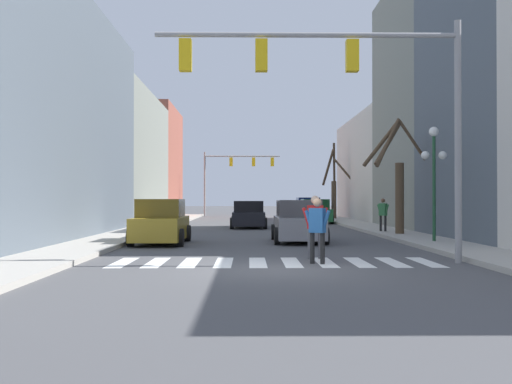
{
  "coord_description": "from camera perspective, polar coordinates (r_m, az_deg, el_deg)",
  "views": [
    {
      "loc": [
        -0.71,
        -14.27,
        1.71
      ],
      "look_at": [
        -0.09,
        31.77,
        2.21
      ],
      "focal_mm": 42.0,
      "sensor_mm": 36.0,
      "label": 1
    }
  ],
  "objects": [
    {
      "name": "ground_plane",
      "position": [
        14.39,
        2.08,
        -7.43
      ],
      "size": [
        240.0,
        240.0,
        0.0
      ],
      "primitive_type": "plane",
      "color": "#4C4C4F"
    },
    {
      "name": "traffic_signal_near",
      "position": [
        16.23,
        8.45,
        10.47
      ],
      "size": [
        8.1,
        0.28,
        6.43
      ],
      "color": "gray",
      "rests_on": "ground_plane"
    },
    {
      "name": "pedestrian_waiting_at_curb",
      "position": [
        15.71,
        5.87,
        -3.14
      ],
      "size": [
        0.67,
        0.47,
        1.72
      ],
      "rotation": [
        0.0,
        0.0,
        5.72
      ],
      "color": "black",
      "rests_on": "ground_plane"
    },
    {
      "name": "building_row_left",
      "position": [
        33.62,
        -17.31,
        5.82
      ],
      "size": [
        6.0,
        51.49,
        13.95
      ],
      "color": "#515B66",
      "rests_on": "ground_plane"
    },
    {
      "name": "car_driving_toward_lane",
      "position": [
        22.79,
        -9.05,
        -2.93
      ],
      "size": [
        1.98,
        4.19,
        1.69
      ],
      "rotation": [
        0.0,
        0.0,
        1.57
      ],
      "color": "#A38423",
      "rests_on": "ground_plane"
    },
    {
      "name": "crosswalk_stripes",
      "position": [
        16.06,
        1.78,
        -6.71
      ],
      "size": [
        8.55,
        2.6,
        0.01
      ],
      "color": "white",
      "rests_on": "ground_plane"
    },
    {
      "name": "pedestrian_crossing_street",
      "position": [
        29.12,
        12.0,
        -1.85
      ],
      "size": [
        0.5,
        0.56,
        1.57
      ],
      "rotation": [
        0.0,
        0.0,
        2.29
      ],
      "color": "black",
      "rests_on": "sidewalk_right"
    },
    {
      "name": "pedestrian_near_right_corner",
      "position": [
        17.0,
        5.65,
        -2.81
      ],
      "size": [
        0.77,
        0.3,
        1.79
      ],
      "rotation": [
        0.0,
        0.0,
        3.3
      ],
      "color": "#4C4C51",
      "rests_on": "ground_plane"
    },
    {
      "name": "street_lamp_right_corner",
      "position": [
        22.89,
        16.59,
        2.95
      ],
      "size": [
        0.95,
        0.36,
        4.19
      ],
      "color": "#1E4C2D",
      "rests_on": "sidewalk_right"
    },
    {
      "name": "car_parked_right_far",
      "position": [
        34.97,
        -0.71,
        -2.21
      ],
      "size": [
        2.07,
        4.81,
        1.57
      ],
      "rotation": [
        0.0,
        0.0,
        -1.57
      ],
      "color": "black",
      "rests_on": "ground_plane"
    },
    {
      "name": "car_parked_right_mid",
      "position": [
        46.81,
        4.96,
        -1.7
      ],
      "size": [
        2.04,
        4.56,
        1.78
      ],
      "rotation": [
        0.0,
        0.0,
        1.57
      ],
      "color": "navy",
      "rests_on": "ground_plane"
    },
    {
      "name": "traffic_signal_far",
      "position": [
        57.44,
        -2.2,
        2.27
      ],
      "size": [
        7.28,
        0.28,
        6.17
      ],
      "color": "gray",
      "rests_on": "ground_plane"
    },
    {
      "name": "car_at_intersection",
      "position": [
        41.44,
        5.62,
        -1.91
      ],
      "size": [
        2.16,
        4.55,
        1.66
      ],
      "rotation": [
        0.0,
        0.0,
        1.57
      ],
      "color": "#236B38",
      "rests_on": "ground_plane"
    },
    {
      "name": "building_row_right",
      "position": [
        32.4,
        19.08,
        5.8
      ],
      "size": [
        6.0,
        44.96,
        13.65
      ],
      "color": "beige",
      "rests_on": "ground_plane"
    },
    {
      "name": "car_parked_left_far",
      "position": [
        23.49,
        4.07,
        -2.91
      ],
      "size": [
        2.01,
        4.28,
        1.65
      ],
      "rotation": [
        0.0,
        0.0,
        1.57
      ],
      "color": "gray",
      "rests_on": "ground_plane"
    },
    {
      "name": "street_tree_right_far",
      "position": [
        47.6,
        7.43,
        0.57
      ],
      "size": [
        2.31,
        2.73,
        5.96
      ],
      "color": "#473828",
      "rests_on": "sidewalk_right"
    },
    {
      "name": "street_tree_left_mid",
      "position": [
        27.22,
        13.25,
        1.34
      ],
      "size": [
        3.42,
        1.5,
        5.14
      ],
      "color": "brown",
      "rests_on": "sidewalk_right"
    },
    {
      "name": "sidewalk_left",
      "position": [
        15.37,
        -21.72,
        -6.67
      ],
      "size": [
        2.13,
        90.0,
        0.15
      ],
      "color": "#ADA89E",
      "rests_on": "ground_plane"
    }
  ]
}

